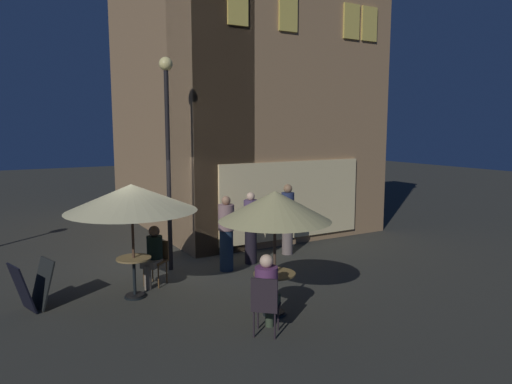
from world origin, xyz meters
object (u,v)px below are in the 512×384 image
Objects in this scene: cafe_table_1 at (134,270)px; patron_standing_2 at (251,228)px; menu_sandwich_board at (32,286)px; patron_standing_4 at (226,233)px; cafe_chair_1 at (157,257)px; patron_standing_3 at (288,219)px; patron_seated_0 at (267,288)px; patio_umbrella_1 at (132,198)px; cafe_chair_0 at (265,302)px; patron_seated_1 at (153,252)px; street_lamp_near_corner at (168,133)px; patio_umbrella_0 at (275,206)px; cafe_table_0 at (274,284)px.

patron_standing_2 is (3.03, 0.86, 0.33)m from cafe_table_1.
patron_standing_4 is at bearing -11.37° from menu_sandwich_board.
cafe_chair_1 reaches higher than menu_sandwich_board.
patron_standing_4 is at bearing 119.25° from patron_standing_3.
patron_seated_0 reaches higher than cafe_chair_1.
patron_standing_2 is at bearing 15.90° from patio_umbrella_1.
patron_standing_3 is (5.99, 0.83, 0.47)m from menu_sandwich_board.
patron_standing_4 is at bearing 15.97° from patio_umbrella_1.
cafe_chair_1 is (-0.62, 3.27, -0.00)m from cafe_chair_0.
patio_umbrella_1 is 1.42× the size of patron_standing_2.
patron_standing_3 reaches higher than patron_seated_1.
menu_sandwich_board is at bearing 170.59° from patio_umbrella_1.
cafe_table_1 is 2.99m from cafe_chair_0.
patron_standing_3 reaches higher than cafe_chair_0.
patio_umbrella_1 is 3.33m from patron_standing_2.
cafe_chair_1 is 3.67m from patron_standing_3.
patron_seated_1 is at bearing 41.18° from cafe_table_1.
menu_sandwich_board is at bearing -34.66° from cafe_chair_1.
patron_seated_0 is (0.10, 0.11, 0.17)m from cafe_chair_0.
street_lamp_near_corner is 3.14m from cafe_table_1.
patio_umbrella_0 reaches higher than cafe_chair_0.
cafe_chair_0 is at bearing -61.64° from menu_sandwich_board.
cafe_chair_1 is at bearing -180.00° from patron_seated_1.
cafe_table_0 is at bearing -0.00° from cafe_chair_0.
street_lamp_near_corner is 2.77× the size of patron_standing_4.
patron_seated_0 is (-0.50, -0.56, -1.17)m from patio_umbrella_0.
patio_umbrella_1 is at bearing 132.22° from cafe_table_0.
patron_seated_1 is at bearing 117.77° from patio_umbrella_0.
cafe_table_1 is at bearing 101.66° from patron_standing_2.
patron_seated_1 reaches higher than cafe_chair_1.
patron_standing_2 is (1.18, 2.91, 0.32)m from cafe_table_0.
patron_seated_0 is 3.39m from patron_standing_4.
patron_seated_1 is at bearing -12.07° from menu_sandwich_board.
patron_standing_4 reaches higher than cafe_table_1.
patron_standing_4 reaches higher than cafe_table_0.
patron_standing_3 reaches higher than cafe_table_1.
cafe_chair_1 is 2.43m from patron_standing_2.
patron_standing_2 is at bearing 15.22° from cafe_chair_0.
patron_seated_0 is (3.09, -2.89, 0.28)m from menu_sandwich_board.
cafe_table_0 is at bearing -49.56° from menu_sandwich_board.
cafe_table_1 is at bearing 0.00° from patio_umbrella_1.
cafe_chair_1 is at bearing 54.38° from patron_seated_0.
cafe_table_0 is at bearing -79.31° from street_lamp_near_corner.
menu_sandwich_board is 4.28m from cafe_table_0.
cafe_table_0 is 1.36m from patio_umbrella_0.
patron_seated_1 is at bearing 54.49° from cafe_chair_0.
patron_standing_3 reaches higher than cafe_chair_1.
patio_umbrella_1 is at bearing 0.00° from patron_seated_1.
cafe_chair_0 is 3.26m from patron_seated_1.
menu_sandwich_board is 0.35× the size of patio_umbrella_1.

